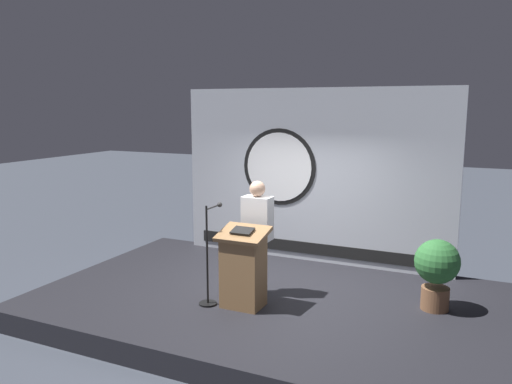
% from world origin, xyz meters
% --- Properties ---
extents(ground_plane, '(40.00, 40.00, 0.00)m').
position_xyz_m(ground_plane, '(0.00, 0.00, 0.00)').
color(ground_plane, '#383D47').
extents(stage_platform, '(6.40, 4.00, 0.30)m').
position_xyz_m(stage_platform, '(0.00, 0.00, 0.15)').
color(stage_platform, black).
rests_on(stage_platform, ground).
extents(banner_display, '(4.69, 0.12, 2.93)m').
position_xyz_m(banner_display, '(-0.02, 1.85, 1.76)').
color(banner_display, '#B2B7C1').
rests_on(banner_display, stage_platform).
extents(podium, '(0.64, 0.50, 1.08)m').
position_xyz_m(podium, '(-0.16, -0.49, 0.82)').
color(podium, olive).
rests_on(podium, stage_platform).
extents(speaker_person, '(0.40, 0.26, 1.62)m').
position_xyz_m(speaker_person, '(-0.17, -0.01, 1.13)').
color(speaker_person, black).
rests_on(speaker_person, stage_platform).
extents(microphone_stand, '(0.24, 0.52, 1.35)m').
position_xyz_m(microphone_stand, '(-0.62, -0.59, 0.77)').
color(microphone_stand, black).
rests_on(microphone_stand, stage_platform).
extents(potted_plant, '(0.58, 0.58, 0.94)m').
position_xyz_m(potted_plant, '(2.17, 0.47, 0.87)').
color(potted_plant, brown).
rests_on(potted_plant, stage_platform).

